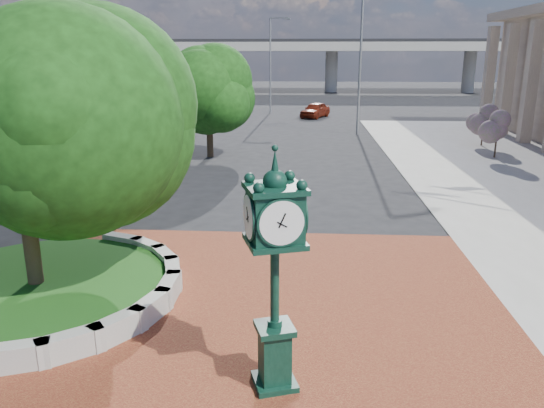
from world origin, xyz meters
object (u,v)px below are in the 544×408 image
Objects in this scene: street_lamp_near at (364,51)px; street_lamp_far at (272,58)px; parked_car at (315,110)px; post_clock at (275,264)px.

street_lamp_far is at bearing 117.27° from street_lamp_near.
parked_car is 0.41× the size of street_lamp_near.
parked_car is at bearing 88.16° from post_clock.
parked_car is (1.30, 40.43, -1.64)m from post_clock.
street_lamp_far reaches higher than parked_car.
street_lamp_near is (3.09, -10.06, 5.08)m from parked_car.
street_lamp_near reaches higher than street_lamp_far.
street_lamp_near is 1.11× the size of street_lamp_far.
post_clock is at bearing -67.74° from parked_car.
post_clock is 30.88m from street_lamp_near.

